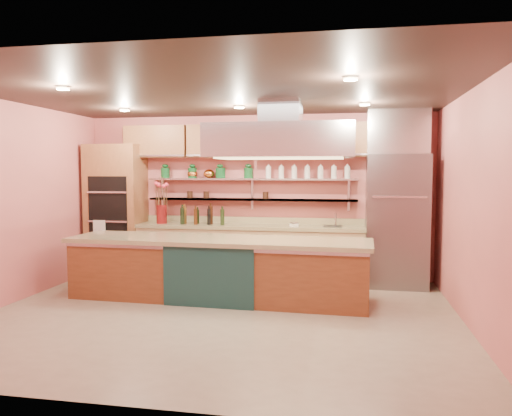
% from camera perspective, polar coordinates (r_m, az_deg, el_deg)
% --- Properties ---
extents(floor, '(6.00, 5.00, 0.02)m').
position_cam_1_polar(floor, '(6.50, -4.21, -12.30)').
color(floor, gray).
rests_on(floor, ground).
extents(ceiling, '(6.00, 5.00, 0.02)m').
position_cam_1_polar(ceiling, '(6.31, -4.35, 12.99)').
color(ceiling, black).
rests_on(ceiling, wall_back).
extents(wall_back, '(6.00, 0.04, 2.80)m').
position_cam_1_polar(wall_back, '(8.68, -0.06, 1.35)').
color(wall_back, '#C7615E').
rests_on(wall_back, floor).
extents(wall_front, '(6.00, 0.04, 2.80)m').
position_cam_1_polar(wall_front, '(3.89, -13.73, -2.38)').
color(wall_front, '#C7615E').
rests_on(wall_front, floor).
extents(wall_left, '(0.04, 5.00, 2.80)m').
position_cam_1_polar(wall_left, '(7.59, -26.75, 0.47)').
color(wall_left, '#C7615E').
rests_on(wall_left, floor).
extents(wall_right, '(0.04, 5.00, 2.80)m').
position_cam_1_polar(wall_right, '(6.20, 23.60, -0.18)').
color(wall_right, '#C7615E').
rests_on(wall_right, floor).
extents(oven_stack, '(0.95, 0.64, 2.30)m').
position_cam_1_polar(oven_stack, '(9.17, -15.66, -0.22)').
color(oven_stack, '#935A35').
rests_on(oven_stack, floor).
extents(refrigerator, '(0.95, 0.72, 2.10)m').
position_cam_1_polar(refrigerator, '(8.24, 15.75, -1.41)').
color(refrigerator, slate).
rests_on(refrigerator, floor).
extents(back_counter, '(3.84, 0.64, 0.93)m').
position_cam_1_polar(back_counter, '(8.50, -0.77, -5.06)').
color(back_counter, tan).
rests_on(back_counter, floor).
extents(wall_shelf_lower, '(3.60, 0.26, 0.03)m').
position_cam_1_polar(wall_shelf_lower, '(8.57, -0.55, 0.97)').
color(wall_shelf_lower, silver).
rests_on(wall_shelf_lower, wall_back).
extents(wall_shelf_upper, '(3.60, 0.26, 0.03)m').
position_cam_1_polar(wall_shelf_upper, '(8.56, -0.55, 3.31)').
color(wall_shelf_upper, silver).
rests_on(wall_shelf_upper, wall_back).
extents(upper_cabinets, '(4.60, 0.36, 0.55)m').
position_cam_1_polar(upper_cabinets, '(8.51, -0.29, 7.69)').
color(upper_cabinets, '#935A35').
rests_on(upper_cabinets, wall_back).
extents(range_hood, '(2.00, 1.00, 0.45)m').
position_cam_1_polar(range_hood, '(6.91, 2.85, 7.65)').
color(range_hood, silver).
rests_on(range_hood, ceiling).
extents(ceiling_downlights, '(4.00, 2.80, 0.02)m').
position_cam_1_polar(ceiling_downlights, '(6.49, -3.89, 12.47)').
color(ceiling_downlights, '#FFE5A5').
rests_on(ceiling_downlights, ceiling).
extents(island, '(4.26, 1.06, 0.88)m').
position_cam_1_polar(island, '(7.21, -4.36, -6.95)').
color(island, brown).
rests_on(island, floor).
extents(flower_vase, '(0.23, 0.23, 0.32)m').
position_cam_1_polar(flower_vase, '(8.81, -10.73, -0.70)').
color(flower_vase, maroon).
rests_on(flower_vase, back_counter).
extents(oil_bottle_cluster, '(0.84, 0.27, 0.27)m').
position_cam_1_polar(oil_bottle_cluster, '(8.57, -6.07, -0.98)').
color(oil_bottle_cluster, black).
rests_on(oil_bottle_cluster, back_counter).
extents(kitchen_scale, '(0.17, 0.14, 0.08)m').
position_cam_1_polar(kitchen_scale, '(8.27, 4.40, -1.79)').
color(kitchen_scale, silver).
rests_on(kitchen_scale, back_counter).
extents(bar_faucet, '(0.03, 0.03, 0.23)m').
position_cam_1_polar(bar_faucet, '(8.32, 9.09, -1.28)').
color(bar_faucet, silver).
rests_on(bar_faucet, back_counter).
extents(copper_kettle, '(0.24, 0.24, 0.16)m').
position_cam_1_polar(copper_kettle, '(8.73, -5.38, 3.92)').
color(copper_kettle, '#BB6B2B').
rests_on(copper_kettle, wall_shelf_upper).
extents(green_canister, '(0.18, 0.18, 0.18)m').
position_cam_1_polar(green_canister, '(8.67, -4.01, 4.01)').
color(green_canister, '#0E431B').
rests_on(green_canister, wall_shelf_upper).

